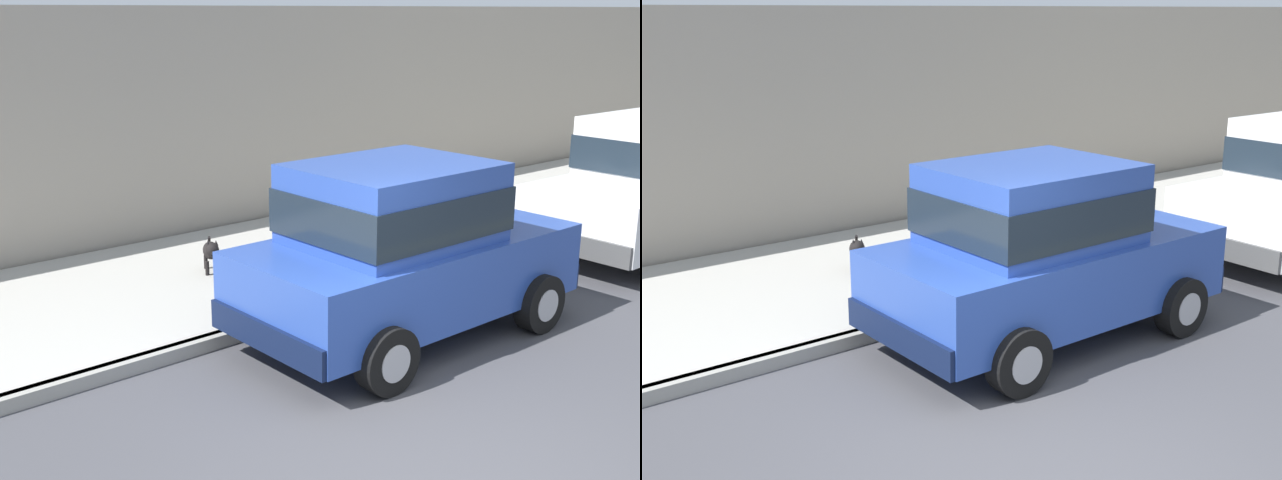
% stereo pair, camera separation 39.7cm
% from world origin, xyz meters
% --- Properties ---
extents(ground_plane, '(80.00, 80.00, 0.00)m').
position_xyz_m(ground_plane, '(0.00, 0.00, 0.00)').
color(ground_plane, '#424247').
extents(curb, '(0.16, 64.00, 0.14)m').
position_xyz_m(curb, '(-3.20, 0.00, 0.07)').
color(curb, gray).
rests_on(curb, ground).
extents(sidewalk, '(3.60, 64.00, 0.14)m').
position_xyz_m(sidewalk, '(-5.00, 0.00, 0.07)').
color(sidewalk, '#A8A59E').
rests_on(sidewalk, ground).
extents(car_blue_hatchback, '(1.96, 3.80, 1.88)m').
position_xyz_m(car_blue_hatchback, '(-2.18, 1.71, 0.98)').
color(car_blue_hatchback, '#28479E').
rests_on(car_blue_hatchback, ground).
extents(dog_black, '(0.69, 0.44, 0.49)m').
position_xyz_m(dog_black, '(-4.93, 1.14, 0.43)').
color(dog_black, black).
rests_on(dog_black, sidewalk).
extents(building_facade, '(0.50, 20.00, 3.41)m').
position_xyz_m(building_facade, '(-7.10, 5.96, 1.70)').
color(building_facade, '#9E9384').
rests_on(building_facade, ground).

